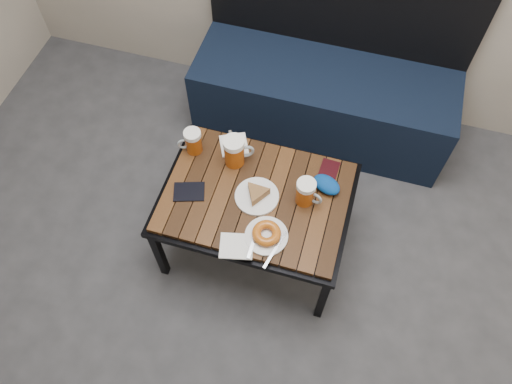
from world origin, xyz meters
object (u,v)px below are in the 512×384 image
(cafe_table, at_px, (256,200))
(beer_mug_centre, at_px, (235,151))
(plate_bagel, at_px, (266,235))
(passport_burgundy, at_px, (329,170))
(beer_mug_right, at_px, (306,192))
(knit_pouch, at_px, (327,185))
(passport_navy, at_px, (189,192))
(bench, at_px, (324,92))
(plate_pie, at_px, (257,195))
(beer_mug_left, at_px, (193,141))

(cafe_table, bearing_deg, beer_mug_centre, 133.58)
(cafe_table, bearing_deg, plate_bagel, -61.68)
(passport_burgundy, bearing_deg, beer_mug_centre, -167.67)
(beer_mug_right, height_order, knit_pouch, beer_mug_right)
(passport_navy, height_order, knit_pouch, knit_pouch)
(beer_mug_centre, height_order, beer_mug_right, beer_mug_centre)
(plate_bagel, xyz_separation_m, knit_pouch, (0.19, 0.30, 0.01))
(bench, distance_m, plate_bagel, 1.07)
(plate_pie, bearing_deg, plate_bagel, -62.16)
(cafe_table, height_order, passport_navy, passport_navy)
(beer_mug_centre, bearing_deg, bench, 41.59)
(plate_pie, xyz_separation_m, knit_pouch, (0.28, 0.13, 0.01))
(passport_burgundy, bearing_deg, knit_pouch, -83.15)
(beer_mug_centre, height_order, passport_navy, beer_mug_centre)
(plate_pie, height_order, knit_pouch, knit_pouch)
(bench, bearing_deg, beer_mug_right, -85.21)
(passport_burgundy, xyz_separation_m, knit_pouch, (0.01, -0.10, 0.03))
(beer_mug_right, distance_m, plate_bagel, 0.25)
(plate_bagel, bearing_deg, cafe_table, 118.32)
(plate_pie, height_order, passport_burgundy, plate_pie)
(bench, xyz_separation_m, beer_mug_right, (0.07, -0.82, 0.27))
(plate_pie, bearing_deg, knit_pouch, 25.02)
(beer_mug_left, bearing_deg, cafe_table, 131.13)
(bench, height_order, passport_navy, bench)
(beer_mug_centre, distance_m, plate_pie, 0.22)
(passport_navy, bearing_deg, cafe_table, 85.44)
(bench, relative_size, knit_pouch, 10.82)
(bench, distance_m, beer_mug_right, 0.87)
(beer_mug_right, height_order, passport_burgundy, beer_mug_right)
(beer_mug_centre, bearing_deg, plate_bagel, -80.79)
(beer_mug_left, bearing_deg, passport_burgundy, 161.24)
(plate_pie, relative_size, passport_navy, 1.43)
(bench, height_order, beer_mug_centre, bench)
(plate_bagel, distance_m, knit_pouch, 0.36)
(beer_mug_right, bearing_deg, plate_pie, -154.21)
(beer_mug_left, height_order, passport_burgundy, beer_mug_left)
(plate_bagel, distance_m, passport_burgundy, 0.44)
(bench, distance_m, beer_mug_left, 0.89)
(beer_mug_left, height_order, plate_pie, beer_mug_left)
(cafe_table, distance_m, passport_navy, 0.30)
(knit_pouch, bearing_deg, bench, 101.11)
(beer_mug_left, relative_size, passport_burgundy, 1.12)
(cafe_table, bearing_deg, bench, 80.65)
(bench, distance_m, cafe_table, 0.89)
(beer_mug_left, bearing_deg, beer_mug_centre, 153.13)
(plate_pie, height_order, plate_bagel, plate_pie)
(beer_mug_left, relative_size, knit_pouch, 0.98)
(cafe_table, distance_m, beer_mug_centre, 0.24)
(passport_navy, height_order, passport_burgundy, passport_navy)
(plate_bagel, bearing_deg, beer_mug_right, 62.55)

